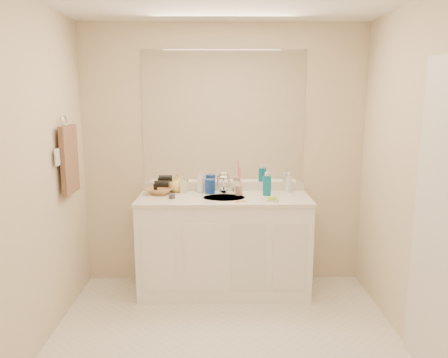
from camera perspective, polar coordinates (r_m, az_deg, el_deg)
floor at (r=3.25m, az=0.21°, el=-22.02°), size 2.60×2.60×0.00m
wall_back at (r=4.06m, az=-0.05°, el=2.95°), size 2.60×0.02×2.40m
wall_front at (r=1.53m, az=0.99°, el=-10.82°), size 2.60×0.02×2.40m
wall_left at (r=3.05m, az=-24.99°, el=-0.79°), size 0.02×2.60×2.40m
wall_right at (r=3.09m, az=25.13°, el=-0.67°), size 0.02×2.60×2.40m
vanity_cabinet at (r=3.98m, az=-0.01°, el=-8.73°), size 1.50×0.55×0.85m
countertop at (r=3.85m, az=-0.01°, el=-2.56°), size 1.52×0.57×0.03m
backsplash at (r=4.10m, az=-0.05°, el=-0.96°), size 1.52×0.03×0.08m
sink_basin at (r=3.83m, az=-0.01°, el=-2.59°), size 0.37×0.37×0.02m
faucet at (r=3.99m, az=-0.03°, el=-1.04°), size 0.02×0.02×0.11m
mirror at (r=4.02m, az=-0.05°, el=8.03°), size 1.48×0.01×1.20m
blue_mug at (r=3.98m, az=-1.84°, el=-0.95°), size 0.12×0.12×0.13m
tan_cup at (r=3.91m, az=1.95°, el=-1.44°), size 0.07×0.07×0.09m
toothbrush at (r=3.89m, az=2.11°, el=0.06°), size 0.02×0.04×0.20m
mouthwash_bottle at (r=3.91m, az=5.63°, el=-0.86°), size 0.09×0.09×0.18m
clear_pump_bottle at (r=4.05m, az=8.42°, el=-0.70°), size 0.07×0.07×0.15m
soap_dish at (r=3.72m, az=6.33°, el=-2.80°), size 0.12×0.11×0.01m
green_soap at (r=3.71m, az=6.34°, el=-2.52°), size 0.08×0.06×0.03m
orange_comb at (r=3.68m, az=2.19°, el=-2.94°), size 0.11×0.06×0.00m
dark_jar at (r=3.81m, az=-6.82°, el=-2.25°), size 0.06×0.06×0.04m
soap_bottle_white at (r=4.02m, az=-3.08°, el=-0.40°), size 0.09×0.09×0.19m
soap_bottle_cream at (r=4.02m, az=-5.41°, el=-0.70°), size 0.09×0.09×0.15m
soap_bottle_yellow at (r=4.06m, az=-6.27°, el=-0.63°), size 0.15×0.15×0.15m
wicker_basket at (r=4.00m, az=-8.37°, el=-1.51°), size 0.28×0.28×0.06m
hair_dryer at (r=3.99m, az=-8.11°, el=-0.66°), size 0.13×0.07×0.06m
towel_ring at (r=3.71m, az=-20.12°, el=6.96°), size 0.01×0.11×0.11m
hand_towel at (r=3.73m, az=-19.53°, el=2.38°), size 0.04×0.32×0.55m
switch_plate at (r=3.55m, az=-20.95°, el=2.68°), size 0.01×0.08×0.13m
door at (r=2.87m, az=27.17°, el=-5.80°), size 0.02×0.82×2.00m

